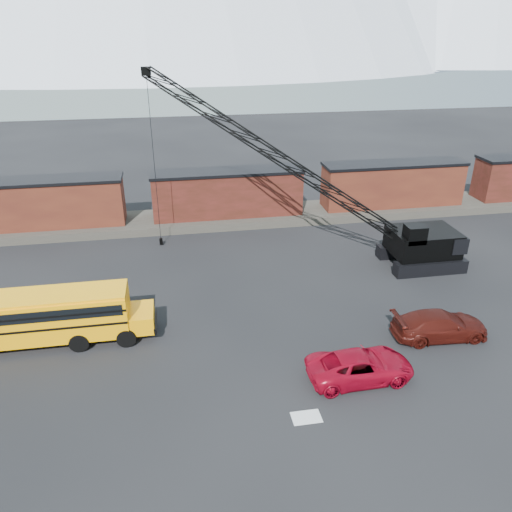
{
  "coord_description": "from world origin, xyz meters",
  "views": [
    {
      "loc": [
        -4.96,
        -21.36,
        16.97
      ],
      "look_at": [
        0.15,
        7.77,
        3.0
      ],
      "focal_mm": 35.0,
      "sensor_mm": 36.0,
      "label": 1
    }
  ],
  "objects_px": {
    "school_bus": "(45,316)",
    "maroon_suv": "(440,325)",
    "red_pickup": "(360,366)",
    "crawler_crane": "(277,156)"
  },
  "relations": [
    {
      "from": "maroon_suv",
      "to": "crawler_crane",
      "type": "distance_m",
      "value": 16.38
    },
    {
      "from": "red_pickup",
      "to": "crawler_crane",
      "type": "distance_m",
      "value": 17.3
    },
    {
      "from": "school_bus",
      "to": "maroon_suv",
      "type": "xyz_separation_m",
      "value": [
        22.56,
        -3.38,
        -0.98
      ]
    },
    {
      "from": "school_bus",
      "to": "maroon_suv",
      "type": "distance_m",
      "value": 22.83
    },
    {
      "from": "school_bus",
      "to": "crawler_crane",
      "type": "xyz_separation_m",
      "value": [
        15.43,
        9.52,
        6.18
      ]
    },
    {
      "from": "maroon_suv",
      "to": "red_pickup",
      "type": "bearing_deg",
      "value": 117.44
    },
    {
      "from": "school_bus",
      "to": "maroon_suv",
      "type": "height_order",
      "value": "school_bus"
    },
    {
      "from": "red_pickup",
      "to": "school_bus",
      "type": "bearing_deg",
      "value": 67.92
    },
    {
      "from": "school_bus",
      "to": "crawler_crane",
      "type": "relative_size",
      "value": 0.51
    },
    {
      "from": "school_bus",
      "to": "red_pickup",
      "type": "distance_m",
      "value": 17.73
    }
  ]
}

